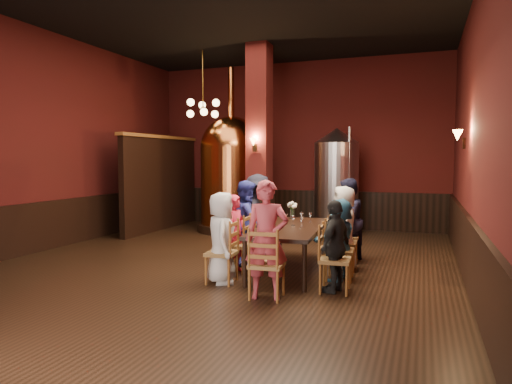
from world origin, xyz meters
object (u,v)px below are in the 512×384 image
(dining_table, at_px, (290,230))
(person_2, at_px, (247,222))
(steel_vessel, at_px, (336,181))
(person_0, at_px, (221,238))
(copper_kettle, at_px, (232,172))
(rose_vase, at_px, (292,207))
(person_1, at_px, (236,234))

(dining_table, relative_size, person_2, 1.66)
(steel_vessel, bearing_deg, person_0, -99.07)
(copper_kettle, relative_size, rose_vase, 12.86)
(person_2, bearing_deg, copper_kettle, 7.84)
(dining_table, distance_m, person_0, 1.31)
(person_2, relative_size, copper_kettle, 0.36)
(copper_kettle, bearing_deg, person_0, -68.54)
(rose_vase, bearing_deg, person_2, -131.13)
(person_2, bearing_deg, person_1, 164.48)
(dining_table, bearing_deg, person_1, -158.78)
(copper_kettle, height_order, rose_vase, copper_kettle)
(person_1, bearing_deg, dining_table, -57.25)
(copper_kettle, bearing_deg, steel_vessel, 9.95)
(person_1, distance_m, steel_vessel, 4.54)
(person_0, relative_size, steel_vessel, 0.52)
(person_1, distance_m, rose_vase, 1.53)
(person_0, xyz_separation_m, person_2, (-0.10, 1.33, 0.06))
(person_1, height_order, person_2, person_2)
(copper_kettle, bearing_deg, person_1, -65.91)
(person_0, height_order, person_2, person_2)
(person_0, distance_m, person_2, 1.33)
(dining_table, height_order, rose_vase, rose_vase)
(dining_table, xyz_separation_m, rose_vase, (-0.25, 0.98, 0.28))
(steel_vessel, bearing_deg, person_1, -101.04)
(dining_table, distance_m, person_2, 0.91)
(dining_table, relative_size, rose_vase, 7.59)
(person_1, xyz_separation_m, person_2, (-0.05, 0.66, 0.10))
(person_1, distance_m, copper_kettle, 4.42)
(dining_table, bearing_deg, person_2, 158.78)
(copper_kettle, relative_size, steel_vessel, 1.59)
(person_0, distance_m, copper_kettle, 5.03)
(person_0, height_order, copper_kettle, copper_kettle)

